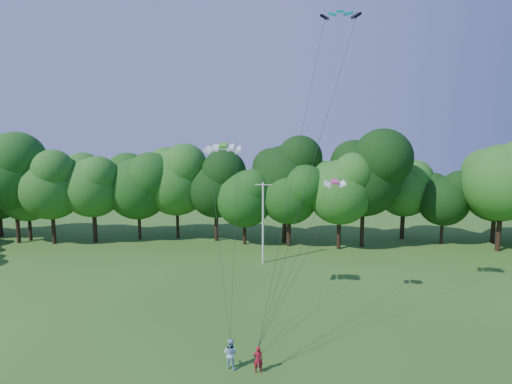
{
  "coord_description": "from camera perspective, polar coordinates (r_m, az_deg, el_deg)",
  "views": [
    {
      "loc": [
        0.5,
        -14.47,
        13.05
      ],
      "look_at": [
        -0.81,
        13.0,
        9.49
      ],
      "focal_mm": 28.0,
      "sensor_mm": 36.0,
      "label": 1
    }
  ],
  "objects": [
    {
      "name": "tree_back_center",
      "position": [
        50.54,
        4.14,
        2.45
      ],
      "size": [
        9.6,
        9.6,
        13.96
      ],
      "color": "black",
      "rests_on": "ground"
    },
    {
      "name": "kite_teal",
      "position": [
        28.19,
        11.96,
        23.92
      ],
      "size": [
        2.54,
        1.35,
        0.46
      ],
      "rotation": [
        0.0,
        0.0,
        -0.11
      ],
      "color": "#0599AB",
      "rests_on": "ground"
    },
    {
      "name": "kite_flyer_right",
      "position": [
        24.79,
        -3.68,
        -22.03
      ],
      "size": [
        1.05,
        0.95,
        1.77
      ],
      "primitive_type": "imported",
      "rotation": [
        0.0,
        0.0,
        2.74
      ],
      "color": "#ADD4F0",
      "rests_on": "ground"
    },
    {
      "name": "tree_back_west",
      "position": [
        58.64,
        -31.34,
        2.6
      ],
      "size": [
        10.2,
        10.2,
        14.84
      ],
      "color": "black",
      "rests_on": "ground"
    },
    {
      "name": "utility_pole",
      "position": [
        42.42,
        1.01,
        -4.33
      ],
      "size": [
        1.73,
        0.25,
        8.67
      ],
      "rotation": [
        0.0,
        0.0,
        -0.1
      ],
      "color": "silver",
      "rests_on": "ground"
    },
    {
      "name": "kite_green",
      "position": [
        29.5,
        -4.68,
        6.67
      ],
      "size": [
        2.7,
        1.23,
        0.47
      ],
      "rotation": [
        0.0,
        0.0,
        -0.0
      ],
      "color": "green",
      "rests_on": "ground"
    },
    {
      "name": "kite_flyer_left",
      "position": [
        24.43,
        0.29,
        -22.8
      ],
      "size": [
        0.59,
        0.4,
        1.54
      ],
      "primitive_type": "imported",
      "rotation": [
        0.0,
        0.0,
        3.2
      ],
      "color": "maroon",
      "rests_on": "ground"
    },
    {
      "name": "kite_pink",
      "position": [
        30.45,
        11.18,
        1.48
      ],
      "size": [
        1.66,
        0.86,
        0.35
      ],
      "rotation": [
        0.0,
        0.0,
        -0.05
      ],
      "color": "#C93779",
      "rests_on": "ground"
    },
    {
      "name": "tree_back_east",
      "position": [
        59.12,
        31.15,
        1.18
      ],
      "size": [
        8.55,
        8.55,
        12.43
      ],
      "color": "#3A2117",
      "rests_on": "ground"
    }
  ]
}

